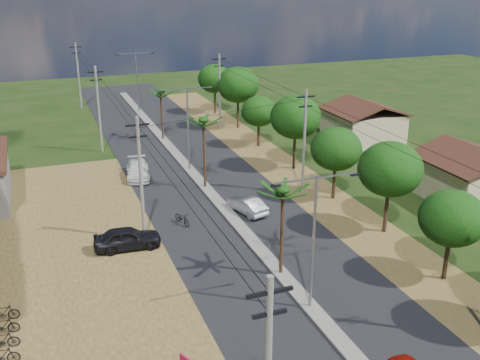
{
  "coord_description": "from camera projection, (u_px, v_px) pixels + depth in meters",
  "views": [
    {
      "loc": [
        -13.32,
        -24.1,
        18.0
      ],
      "look_at": [
        0.79,
        13.37,
        3.0
      ],
      "focal_mm": 42.0,
      "sensor_mm": 36.0,
      "label": 1
    }
  ],
  "objects": [
    {
      "name": "car_parked_dark",
      "position": [
        127.0,
        239.0,
        38.38
      ],
      "size": [
        4.66,
        2.15,
        1.55
      ],
      "primitive_type": "imported",
      "rotation": [
        0.0,
        0.0,
        1.5
      ],
      "color": "black",
      "rests_on": "ground"
    },
    {
      "name": "dirt_lot_west",
      "position": [
        27.0,
        288.0,
        33.88
      ],
      "size": [
        18.0,
        46.0,
        0.04
      ],
      "primitive_type": "cube",
      "color": "#4E391A",
      "rests_on": "ground"
    },
    {
      "name": "utility_pole_w_c",
      "position": [
        99.0,
        108.0,
        57.65
      ],
      "size": [
        1.6,
        0.24,
        9.0
      ],
      "color": "#605E56",
      "rests_on": "ground"
    },
    {
      "name": "utility_pole_w_b",
      "position": [
        141.0,
        177.0,
        38.37
      ],
      "size": [
        1.6,
        0.24,
        9.0
      ],
      "color": "#605E56",
      "rests_on": "ground"
    },
    {
      "name": "car_silver_mid",
      "position": [
        247.0,
        206.0,
        44.09
      ],
      "size": [
        2.32,
        4.14,
        1.29
      ],
      "primitive_type": "imported",
      "rotation": [
        0.0,
        0.0,
        3.4
      ],
      "color": "gray",
      "rests_on": "ground"
    },
    {
      "name": "streetlight_far",
      "position": [
        137.0,
        77.0,
        73.97
      ],
      "size": [
        5.1,
        0.18,
        8.0
      ],
      "color": "gray",
      "rests_on": "ground"
    },
    {
      "name": "tree_east_g",
      "position": [
        238.0,
        85.0,
        66.53
      ],
      "size": [
        5.0,
        5.0,
        7.38
      ],
      "color": "black",
      "rests_on": "ground"
    },
    {
      "name": "road",
      "position": [
        224.0,
        209.0,
        44.97
      ],
      "size": [
        12.0,
        110.0,
        0.04
      ],
      "primitive_type": "cube",
      "color": "black",
      "rests_on": "ground"
    },
    {
      "name": "streetlight_near",
      "position": [
        314.0,
        232.0,
        30.15
      ],
      "size": [
        5.1,
        0.18,
        8.0
      ],
      "color": "gray",
      "rests_on": "ground"
    },
    {
      "name": "palm_median_mid",
      "position": [
        204.0,
        123.0,
        47.29
      ],
      "size": [
        2.0,
        2.0,
        6.55
      ],
      "color": "black",
      "rests_on": "ground"
    },
    {
      "name": "utility_pole_e_b",
      "position": [
        304.0,
        140.0,
        46.66
      ],
      "size": [
        1.6,
        0.24,
        9.0
      ],
      "color": "#605E56",
      "rests_on": "ground"
    },
    {
      "name": "ground",
      "position": [
        310.0,
        308.0,
        31.83
      ],
      "size": [
        160.0,
        160.0,
        0.0
      ],
      "primitive_type": "plane",
      "color": "black",
      "rests_on": "ground"
    },
    {
      "name": "streetlight_mid",
      "position": [
        188.0,
        122.0,
        52.06
      ],
      "size": [
        5.1,
        0.18,
        8.0
      ],
      "color": "gray",
      "rests_on": "ground"
    },
    {
      "name": "median",
      "position": [
        212.0,
        195.0,
        47.57
      ],
      "size": [
        1.0,
        90.0,
        0.18
      ],
      "primitive_type": "cube",
      "color": "#605E56",
      "rests_on": "ground"
    },
    {
      "name": "palm_median_near",
      "position": [
        283.0,
        193.0,
        33.39
      ],
      "size": [
        2.0,
        2.0,
        6.15
      ],
      "color": "black",
      "rests_on": "ground"
    },
    {
      "name": "moto_rider_west_b",
      "position": [
        137.0,
        137.0,
        62.75
      ],
      "size": [
        0.63,
        1.76,
        1.04
      ],
      "primitive_type": "imported",
      "rotation": [
        0.0,
        0.0,
        -0.09
      ],
      "color": "black",
      "rests_on": "ground"
    },
    {
      "name": "tree_east_d",
      "position": [
        336.0,
        149.0,
        45.68
      ],
      "size": [
        4.2,
        4.2,
        6.13
      ],
      "color": "black",
      "rests_on": "ground"
    },
    {
      "name": "house_east_far",
      "position": [
        363.0,
        120.0,
        62.46
      ],
      "size": [
        7.6,
        7.5,
        4.6
      ],
      "color": "tan",
      "rests_on": "ground"
    },
    {
      "name": "moto_rider_west_a",
      "position": [
        182.0,
        219.0,
        42.17
      ],
      "size": [
        1.18,
        1.95,
        0.97
      ],
      "primitive_type": "imported",
      "rotation": [
        0.0,
        0.0,
        0.31
      ],
      "color": "black",
      "rests_on": "ground"
    },
    {
      "name": "utility_pole_e_c",
      "position": [
        220.0,
        90.0,
        65.94
      ],
      "size": [
        1.6,
        0.24,
        9.0
      ],
      "color": "#605E56",
      "rests_on": "ground"
    },
    {
      "name": "house_east_near",
      "position": [
        472.0,
        172.0,
        46.36
      ],
      "size": [
        7.6,
        7.5,
        4.6
      ],
      "color": "tan",
      "rests_on": "ground"
    },
    {
      "name": "dirt_shoulder_east",
      "position": [
        318.0,
        195.0,
        47.78
      ],
      "size": [
        5.0,
        90.0,
        0.03
      ],
      "primitive_type": "cube",
      "color": "#4E391A",
      "rests_on": "ground"
    },
    {
      "name": "tree_east_h",
      "position": [
        215.0,
        79.0,
        73.65
      ],
      "size": [
        4.4,
        4.4,
        6.52
      ],
      "color": "black",
      "rests_on": "ground"
    },
    {
      "name": "utility_pole_w_d",
      "position": [
        78.0,
        74.0,
        76.05
      ],
      "size": [
        1.6,
        0.24,
        9.0
      ],
      "color": "#605E56",
      "rests_on": "ground"
    },
    {
      "name": "tree_east_f",
      "position": [
        259.0,
        111.0,
        59.79
      ],
      "size": [
        3.8,
        3.8,
        5.52
      ],
      "color": "black",
      "rests_on": "ground"
    },
    {
      "name": "car_white_far",
      "position": [
        138.0,
        170.0,
        51.63
      ],
      "size": [
        2.74,
        5.17,
        1.43
      ],
      "primitive_type": "imported",
      "rotation": [
        0.0,
        0.0,
        -0.16
      ],
      "color": "silver",
      "rests_on": "ground"
    },
    {
      "name": "palm_median_far",
      "position": [
        161.0,
        94.0,
        61.53
      ],
      "size": [
        2.0,
        2.0,
        5.85
      ],
      "color": "black",
      "rests_on": "ground"
    },
    {
      "name": "tree_east_e",
      "position": [
        296.0,
        117.0,
        52.49
      ],
      "size": [
        4.8,
        4.8,
        7.14
      ],
      "color": "black",
      "rests_on": "ground"
    },
    {
      "name": "tree_east_b",
      "position": [
        452.0,
        218.0,
        33.46
      ],
      "size": [
        4.0,
        4.0,
        5.83
      ],
      "color": "black",
      "rests_on": "ground"
    },
    {
      "name": "tree_east_c",
      "position": [
        390.0,
        169.0,
        39.46
      ],
      "size": [
        4.6,
        4.6,
        6.83
      ],
      "color": "black",
      "rests_on": "ground"
    }
  ]
}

